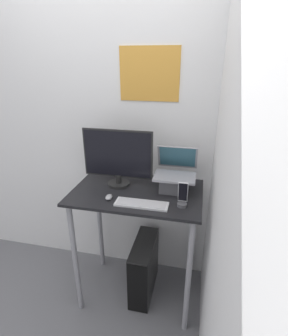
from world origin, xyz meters
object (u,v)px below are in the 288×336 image
cell_phone (182,198)px  computer_tower (144,267)px  laptop (175,179)px  monitor (118,158)px  mouse (109,197)px  keyboard (142,204)px

cell_phone → computer_tower: cell_phone is taller
laptop → monitor: (-0.41, -0.01, 0.12)m
mouse → keyboard: bearing=-6.8°
keyboard → cell_phone: size_ratio=2.06×
mouse → cell_phone: (0.48, 0.02, 0.04)m
cell_phone → computer_tower: (-0.29, 0.17, -0.77)m
laptop → cell_phone: 0.22m
mouse → monitor: bearing=90.2°
keyboard → cell_phone: bearing=11.1°
keyboard → computer_tower: 0.76m
laptop → keyboard: (-0.18, -0.25, -0.08)m
laptop → monitor: size_ratio=0.59×
keyboard → computer_tower: bearing=98.7°
keyboard → mouse: (-0.23, 0.03, 0.01)m
keyboard → computer_tower: size_ratio=0.71×
laptop → monitor: 0.43m
laptop → computer_tower: (-0.21, -0.04, -0.81)m
laptop → mouse: size_ratio=4.45×
computer_tower → keyboard: bearing=-81.3°
cell_phone → computer_tower: 0.84m
computer_tower → laptop: bearing=10.0°
monitor → keyboard: (0.23, -0.25, -0.20)m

